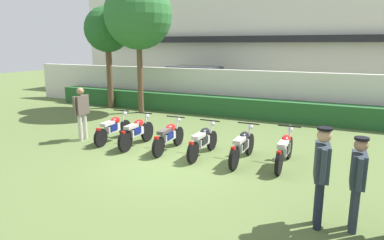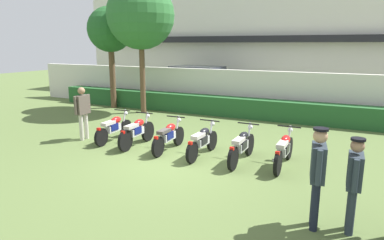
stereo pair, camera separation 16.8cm
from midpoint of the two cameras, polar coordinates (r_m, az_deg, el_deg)
The scene contains 16 objects.
ground at distance 9.14m, azimuth -2.79°, elevation -7.00°, with size 60.00×60.00×0.00m, color #566B38.
building at distance 22.66m, azimuth 15.83°, elevation 12.40°, with size 25.56×6.50×6.36m.
compound_wall at distance 15.26m, azimuth 9.97°, elevation 4.51°, with size 24.28×0.30×1.95m, color silver.
hedge_row at distance 14.69m, azimuth 9.12°, elevation 2.01°, with size 19.42×0.70×0.82m, color #235628.
parked_car at distance 18.72m, azimuth 1.49°, elevation 6.04°, with size 4.71×2.59×1.89m.
tree_near_inspector at distance 17.03m, azimuth -13.21°, elevation 14.35°, with size 2.13×2.13×4.80m.
tree_far_side at distance 15.57m, azimuth -8.26°, elevation 16.86°, with size 2.94×2.94×5.75m.
motorcycle_in_row_0 at distance 11.21m, azimuth -12.50°, elevation -1.27°, with size 0.60×1.88×0.94m.
motorcycle_in_row_1 at distance 10.52m, azimuth -8.75°, elevation -1.91°, with size 0.60×1.86×0.98m.
motorcycle_in_row_2 at distance 9.97m, azimuth -3.45°, elevation -2.70°, with size 0.60×1.83×0.95m.
motorcycle_in_row_3 at distance 9.47m, azimuth 2.25°, elevation -3.51°, with size 0.60×1.86×0.94m.
motorcycle_in_row_4 at distance 9.09m, azimuth 8.82°, elevation -4.28°, with size 0.60×1.95×0.96m.
motorcycle_in_row_5 at distance 8.99m, azimuth 15.61°, elevation -4.81°, with size 0.60×1.95×0.96m.
inspector_person at distance 11.52m, azimuth -17.40°, elevation 1.81°, with size 0.23×0.69×1.72m.
officer_0 at distance 6.08m, azimuth 20.98°, elevation -7.70°, with size 0.29×0.68×1.74m.
officer_1 at distance 6.20m, azimuth 26.14°, elevation -8.69°, with size 0.24×0.65×1.62m.
Camera 2 is at (4.26, -7.50, 3.06)m, focal length 31.96 mm.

